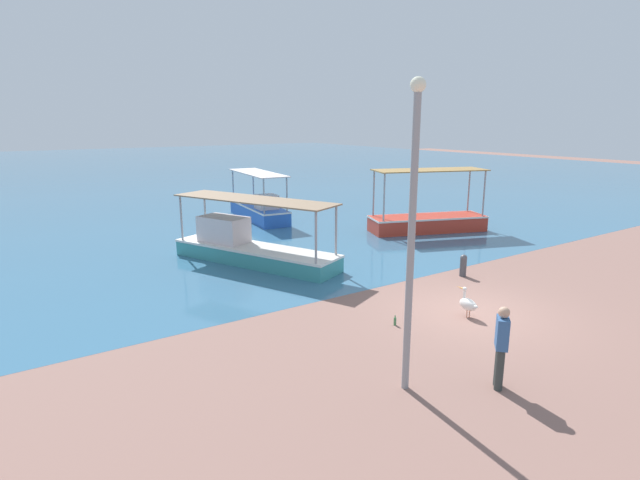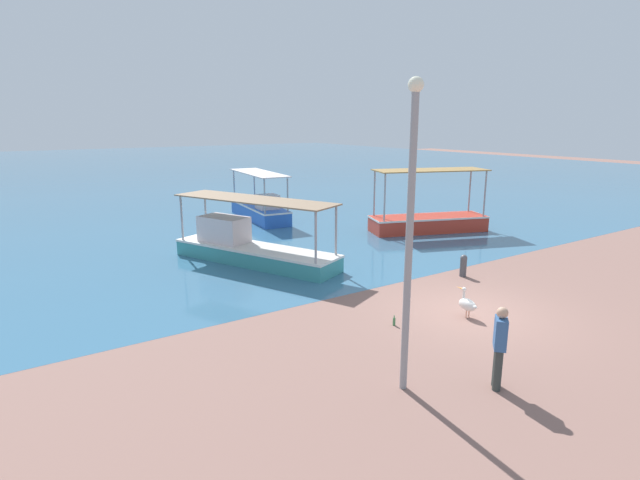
% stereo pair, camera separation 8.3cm
% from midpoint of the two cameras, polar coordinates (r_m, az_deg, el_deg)
% --- Properties ---
extents(ground, '(120.00, 120.00, 0.00)m').
position_cam_midpoint_polar(ground, '(14.52, 16.75, -7.82)').
color(ground, '#886256').
extents(harbor_water, '(110.00, 90.00, 0.00)m').
position_cam_midpoint_polar(harbor_water, '(57.67, -23.21, 7.31)').
color(harbor_water, '#386A8B').
rests_on(harbor_water, ground).
extents(fishing_boat_center, '(4.13, 6.77, 2.40)m').
position_cam_midpoint_polar(fishing_boat_center, '(18.67, -8.31, -0.68)').
color(fishing_boat_center, teal).
rests_on(fishing_boat_center, harbor_water).
extents(fishing_boat_near_right, '(2.12, 5.50, 2.49)m').
position_cam_midpoint_polar(fishing_boat_near_right, '(26.72, -7.03, 3.60)').
color(fishing_boat_near_right, blue).
rests_on(fishing_boat_near_right, harbor_water).
extents(fishing_boat_outer, '(5.75, 3.45, 2.92)m').
position_cam_midpoint_polar(fishing_boat_outer, '(24.25, 12.07, 2.31)').
color(fishing_boat_outer, red).
rests_on(fishing_boat_outer, harbor_water).
extents(pelican, '(0.33, 0.81, 0.80)m').
position_cam_midpoint_polar(pelican, '(13.98, 16.39, -7.00)').
color(pelican, '#E0997A').
rests_on(pelican, ground).
extents(lamp_post, '(0.28, 0.28, 5.88)m').
position_cam_midpoint_polar(lamp_post, '(9.24, 10.22, 1.79)').
color(lamp_post, gray).
rests_on(lamp_post, ground).
extents(mooring_bollard, '(0.23, 0.23, 0.75)m').
position_cam_midpoint_polar(mooring_bollard, '(17.52, 15.93, -2.72)').
color(mooring_bollard, '#47474C').
rests_on(mooring_bollard, ground).
extents(fisherman_standing, '(0.44, 0.43, 1.69)m').
position_cam_midpoint_polar(fisherman_standing, '(10.46, 19.78, -11.22)').
color(fisherman_standing, '#313837').
rests_on(fisherman_standing, ground).
extents(glass_bottle, '(0.07, 0.07, 0.27)m').
position_cam_midpoint_polar(glass_bottle, '(13.14, 8.38, -9.17)').
color(glass_bottle, '#3F7F4C').
rests_on(glass_bottle, ground).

